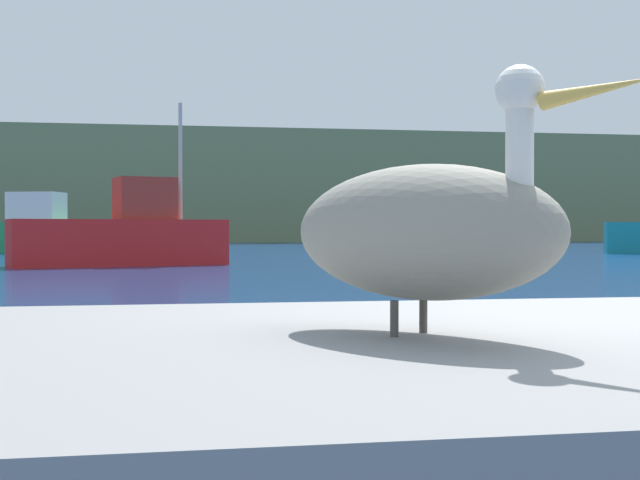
% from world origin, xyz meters
% --- Properties ---
extents(ground_plane, '(260.00, 260.00, 0.00)m').
position_xyz_m(ground_plane, '(0.00, 0.00, 0.00)').
color(ground_plane, navy).
extents(hillside_backdrop, '(140.00, 16.10, 8.92)m').
position_xyz_m(hillside_backdrop, '(0.00, 69.01, 4.46)').
color(hillside_backdrop, '#6B7A51').
rests_on(hillside_backdrop, ground).
extents(pier_dock, '(3.40, 2.81, 0.78)m').
position_xyz_m(pier_dock, '(-1.24, -0.78, 0.39)').
color(pier_dock, gray).
rests_on(pier_dock, ground).
extents(pelican, '(1.05, 1.28, 0.91)m').
position_xyz_m(pelican, '(-1.24, -0.80, 1.16)').
color(pelican, gray).
rests_on(pelican, pier_dock).
extents(fishing_boat_green, '(6.37, 3.89, 5.51)m').
position_xyz_m(fishing_boat_green, '(-8.81, 37.06, 1.02)').
color(fishing_boat_green, '#1E8C4C').
rests_on(fishing_boat_green, ground).
extents(fishing_boat_red, '(6.69, 3.62, 5.10)m').
position_xyz_m(fishing_boat_red, '(-3.66, 22.72, 0.92)').
color(fishing_boat_red, red).
rests_on(fishing_boat_red, ground).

